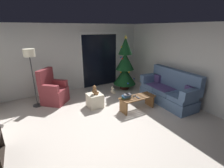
% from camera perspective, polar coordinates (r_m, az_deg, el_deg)
% --- Properties ---
extents(ground_plane, '(7.00, 7.00, 0.00)m').
position_cam_1_polar(ground_plane, '(4.22, -0.09, -14.66)').
color(ground_plane, '#BCB2A8').
extents(wall_back, '(5.72, 0.12, 2.50)m').
position_cam_1_polar(wall_back, '(6.45, -13.66, 8.83)').
color(wall_back, beige).
rests_on(wall_back, ground).
extents(wall_right, '(0.12, 6.00, 2.50)m').
position_cam_1_polar(wall_right, '(5.61, 26.48, 5.86)').
color(wall_right, beige).
rests_on(wall_right, ground).
extents(patio_door_frame, '(1.60, 0.02, 2.20)m').
position_cam_1_polar(patio_door_frame, '(6.79, -4.27, 8.53)').
color(patio_door_frame, silver).
rests_on(patio_door_frame, ground).
extents(patio_door_glass, '(1.50, 0.02, 2.10)m').
position_cam_1_polar(patio_door_glass, '(6.78, -4.19, 8.09)').
color(patio_door_glass, black).
rests_on(patio_door_glass, ground).
extents(couch, '(0.85, 1.97, 1.08)m').
position_cam_1_polar(couch, '(5.61, 19.31, -2.28)').
color(couch, slate).
rests_on(couch, ground).
extents(coffee_table, '(1.10, 0.40, 0.41)m').
position_cam_1_polar(coffee_table, '(4.94, 8.85, -5.91)').
color(coffee_table, brown).
rests_on(coffee_table, ground).
extents(remote_black, '(0.16, 0.11, 0.02)m').
position_cam_1_polar(remote_black, '(4.89, 7.86, -4.23)').
color(remote_black, black).
rests_on(remote_black, coffee_table).
extents(remote_graphite, '(0.06, 0.16, 0.02)m').
position_cam_1_polar(remote_graphite, '(4.80, 9.09, -4.75)').
color(remote_graphite, '#333338').
rests_on(remote_graphite, coffee_table).
extents(book_stack, '(0.26, 0.21, 0.13)m').
position_cam_1_polar(book_stack, '(4.72, 5.13, -4.32)').
color(book_stack, '#337042').
rests_on(book_stack, coffee_table).
extents(cell_phone, '(0.08, 0.15, 0.01)m').
position_cam_1_polar(cell_phone, '(4.70, 5.41, -3.49)').
color(cell_phone, black).
rests_on(cell_phone, book_stack).
extents(christmas_tree, '(0.90, 0.89, 2.10)m').
position_cam_1_polar(christmas_tree, '(6.38, 4.56, 6.21)').
color(christmas_tree, '#4C1E19').
rests_on(christmas_tree, ground).
extents(armchair, '(0.97, 0.97, 1.13)m').
position_cam_1_polar(armchair, '(5.60, -20.02, -2.40)').
color(armchair, maroon).
rests_on(armchair, ground).
extents(floor_lamp, '(0.32, 0.32, 1.78)m').
position_cam_1_polar(floor_lamp, '(5.29, -26.89, 7.96)').
color(floor_lamp, '#2D2D30').
rests_on(floor_lamp, ground).
extents(ottoman, '(0.44, 0.44, 0.42)m').
position_cam_1_polar(ottoman, '(5.10, -6.05, -5.73)').
color(ottoman, beige).
rests_on(ottoman, ground).
extents(teddy_bear_chestnut, '(0.22, 0.21, 0.29)m').
position_cam_1_polar(teddy_bear_chestnut, '(4.96, -6.06, -2.26)').
color(teddy_bear_chestnut, brown).
rests_on(teddy_bear_chestnut, ottoman).
extents(teddy_bear_cream_by_tree, '(0.21, 0.21, 0.29)m').
position_cam_1_polar(teddy_bear_cream_by_tree, '(6.09, 0.22, -2.28)').
color(teddy_bear_cream_by_tree, beige).
rests_on(teddy_bear_cream_by_tree, ground).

